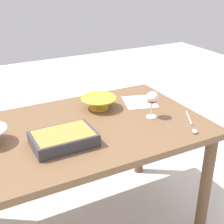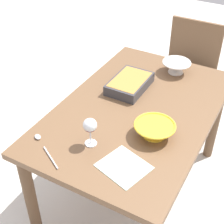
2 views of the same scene
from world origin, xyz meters
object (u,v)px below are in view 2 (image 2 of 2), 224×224
object	(u,v)px
mixing_bowl	(176,66)
serving_spoon	(42,144)
wine_glass	(90,127)
chair	(188,68)
napkin	(124,166)
dining_table	(136,121)
casserole_dish	(130,83)
small_bowl	(154,129)

from	to	relation	value
mixing_bowl	serving_spoon	world-z (taller)	mixing_bowl
wine_glass	serving_spoon	xyz separation A→B (m)	(-0.13, 0.21, -0.11)
chair	napkin	distance (m)	1.51
serving_spoon	dining_table	bearing A→B (deg)	-28.53
casserole_dish	small_bowl	distance (m)	0.47
wine_glass	mixing_bowl	xyz separation A→B (m)	(0.89, -0.12, -0.07)
dining_table	small_bowl	size ratio (longest dim) A/B	6.09
wine_glass	small_bowl	distance (m)	0.34
small_bowl	napkin	xyz separation A→B (m)	(-0.28, 0.03, -0.04)
wine_glass	casserole_dish	distance (m)	0.57
dining_table	small_bowl	bearing A→B (deg)	-133.87
wine_glass	casserole_dish	bearing A→B (deg)	6.23
wine_glass	napkin	xyz separation A→B (m)	(-0.06, -0.22, -0.11)
dining_table	wine_glass	xyz separation A→B (m)	(-0.39, 0.07, 0.22)
dining_table	wine_glass	world-z (taller)	wine_glass
mixing_bowl	chair	bearing A→B (deg)	6.62
small_bowl	napkin	world-z (taller)	small_bowl
chair	mixing_bowl	world-z (taller)	chair
dining_table	casserole_dish	world-z (taller)	casserole_dish
mixing_bowl	small_bowl	distance (m)	0.68
dining_table	mixing_bowl	bearing A→B (deg)	-5.90
dining_table	casserole_dish	xyz separation A→B (m)	(0.17, 0.14, 0.14)
dining_table	chair	bearing A→B (deg)	0.63
serving_spoon	napkin	distance (m)	0.44
small_bowl	casserole_dish	bearing A→B (deg)	42.67
mixing_bowl	napkin	xyz separation A→B (m)	(-0.95, -0.10, -0.04)
chair	small_bowl	world-z (taller)	chair
chair	wine_glass	xyz separation A→B (m)	(-1.42, 0.06, 0.36)
mixing_bowl	napkin	bearing A→B (deg)	-174.14
chair	small_bowl	bearing A→B (deg)	-170.87
mixing_bowl	serving_spoon	bearing A→B (deg)	161.76
napkin	mixing_bowl	bearing A→B (deg)	5.86
casserole_dish	serving_spoon	size ratio (longest dim) A/B	1.22
dining_table	napkin	distance (m)	0.49
chair	small_bowl	xyz separation A→B (m)	(-1.21, -0.19, 0.29)
chair	serving_spoon	distance (m)	1.60
casserole_dish	small_bowl	bearing A→B (deg)	-137.33
dining_table	wine_glass	bearing A→B (deg)	169.32
casserole_dish	napkin	distance (m)	0.68
serving_spoon	mixing_bowl	bearing A→B (deg)	-18.24
dining_table	mixing_bowl	world-z (taller)	mixing_bowl
small_bowl	serving_spoon	distance (m)	0.58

